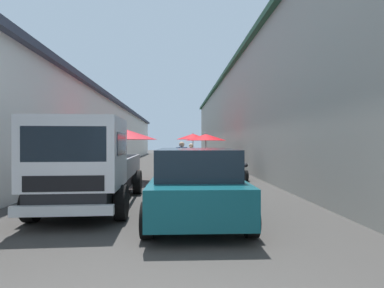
# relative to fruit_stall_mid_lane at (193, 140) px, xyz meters

# --- Properties ---
(ground) EXTENTS (90.00, 90.00, 0.00)m
(ground) POSITION_rel_fruit_stall_mid_lane_xyz_m (-5.09, 1.47, -1.72)
(ground) COLOR #3D3A38
(building_left_whitewash) EXTENTS (49.80, 7.50, 4.49)m
(building_left_whitewash) POSITION_rel_fruit_stall_mid_lane_xyz_m (-2.84, 8.84, 0.53)
(building_left_whitewash) COLOR silver
(building_left_whitewash) RESTS_ON ground
(building_right_concrete) EXTENTS (49.80, 7.50, 6.63)m
(building_right_concrete) POSITION_rel_fruit_stall_mid_lane_xyz_m (-2.84, -5.90, 1.60)
(building_right_concrete) COLOR #A39E93
(building_right_concrete) RESTS_ON ground
(fruit_stall_mid_lane) EXTENTS (2.37, 2.37, 2.27)m
(fruit_stall_mid_lane) POSITION_rel_fruit_stall_mid_lane_xyz_m (0.00, 0.00, 0.00)
(fruit_stall_mid_lane) COLOR #9E9EA3
(fruit_stall_mid_lane) RESTS_ON ground
(fruit_stall_far_left) EXTENTS (2.32, 2.32, 2.14)m
(fruit_stall_far_left) POSITION_rel_fruit_stall_mid_lane_xyz_m (-3.93, -0.50, -0.11)
(fruit_stall_far_left) COLOR #9E9EA3
(fruit_stall_far_left) RESTS_ON ground
(fruit_stall_far_right) EXTENTS (2.55, 2.55, 2.19)m
(fruit_stall_far_right) POSITION_rel_fruit_stall_mid_lane_xyz_m (-8.78, 3.18, -0.05)
(fruit_stall_far_right) COLOR #9E9EA3
(fruit_stall_far_right) RESTS_ON ground
(hatchback_car) EXTENTS (3.93, 1.96, 1.45)m
(hatchback_car) POSITION_rel_fruit_stall_mid_lane_xyz_m (-14.54, 0.75, -0.99)
(hatchback_car) COLOR #0F4C56
(hatchback_car) RESTS_ON ground
(delivery_truck) EXTENTS (4.97, 2.08, 2.08)m
(delivery_truck) POSITION_rel_fruit_stall_mid_lane_xyz_m (-14.00, 3.16, -0.68)
(delivery_truck) COLOR black
(delivery_truck) RESTS_ON ground
(vendor_by_crates) EXTENTS (0.60, 0.32, 1.54)m
(vendor_by_crates) POSITION_rel_fruit_stall_mid_lane_xyz_m (-7.23, 0.49, -0.85)
(vendor_by_crates) COLOR #665B4C
(vendor_by_crates) RESTS_ON ground
(vendor_in_shade) EXTENTS (0.52, 0.45, 1.61)m
(vendor_in_shade) POSITION_rel_fruit_stall_mid_lane_xyz_m (-8.95, 0.95, -0.79)
(vendor_in_shade) COLOR #665B4C
(vendor_in_shade) RESTS_ON ground
(parked_scooter) EXTENTS (1.69, 0.32, 1.14)m
(parked_scooter) POSITION_rel_fruit_stall_mid_lane_xyz_m (-8.19, -1.68, -1.28)
(parked_scooter) COLOR black
(parked_scooter) RESTS_ON ground
(plastic_stool) EXTENTS (0.30, 0.30, 0.43)m
(plastic_stool) POSITION_rel_fruit_stall_mid_lane_xyz_m (-9.61, -0.33, -1.40)
(plastic_stool) COLOR #194CB2
(plastic_stool) RESTS_ON ground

